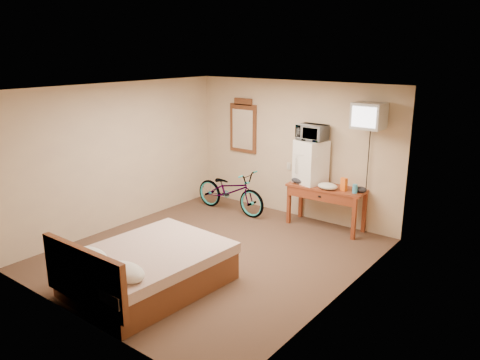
{
  "coord_description": "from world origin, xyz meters",
  "views": [
    {
      "loc": [
        4.36,
        -4.99,
        3.03
      ],
      "look_at": [
        0.17,
        0.47,
        1.1
      ],
      "focal_mm": 35.0,
      "sensor_mm": 36.0,
      "label": 1
    }
  ],
  "objects_px": {
    "blue_cup": "(355,189)",
    "crt_television": "(369,116)",
    "bed": "(144,269)",
    "desk": "(325,194)",
    "bicycle": "(230,191)",
    "microwave": "(312,132)",
    "mini_fridge": "(311,162)",
    "wall_mirror": "(243,126)"
  },
  "relations": [
    {
      "from": "crt_television",
      "to": "bicycle",
      "type": "distance_m",
      "value": 3.0
    },
    {
      "from": "mini_fridge",
      "to": "microwave",
      "type": "bearing_deg",
      "value": 56.32
    },
    {
      "from": "crt_television",
      "to": "wall_mirror",
      "type": "distance_m",
      "value": 2.71
    },
    {
      "from": "desk",
      "to": "wall_mirror",
      "type": "height_order",
      "value": "wall_mirror"
    },
    {
      "from": "crt_television",
      "to": "wall_mirror",
      "type": "bearing_deg",
      "value": 174.6
    },
    {
      "from": "blue_cup",
      "to": "crt_television",
      "type": "xyz_separation_m",
      "value": [
        0.13,
        0.04,
        1.2
      ]
    },
    {
      "from": "microwave",
      "to": "wall_mirror",
      "type": "height_order",
      "value": "wall_mirror"
    },
    {
      "from": "bicycle",
      "to": "bed",
      "type": "distance_m",
      "value": 3.23
    },
    {
      "from": "bed",
      "to": "wall_mirror",
      "type": "bearing_deg",
      "value": 107.77
    },
    {
      "from": "mini_fridge",
      "to": "wall_mirror",
      "type": "distance_m",
      "value": 1.72
    },
    {
      "from": "microwave",
      "to": "bed",
      "type": "height_order",
      "value": "microwave"
    },
    {
      "from": "wall_mirror",
      "to": "bed",
      "type": "relative_size",
      "value": 0.52
    },
    {
      "from": "wall_mirror",
      "to": "bed",
      "type": "xyz_separation_m",
      "value": [
        1.17,
        -3.65,
        -1.27
      ]
    },
    {
      "from": "crt_television",
      "to": "bed",
      "type": "distance_m",
      "value": 4.09
    },
    {
      "from": "blue_cup",
      "to": "mini_fridge",
      "type": "bearing_deg",
      "value": 174.67
    },
    {
      "from": "bicycle",
      "to": "bed",
      "type": "xyz_separation_m",
      "value": [
        1.03,
        -3.06,
        -0.12
      ]
    },
    {
      "from": "desk",
      "to": "bicycle",
      "type": "relative_size",
      "value": 0.86
    },
    {
      "from": "microwave",
      "to": "wall_mirror",
      "type": "relative_size",
      "value": 0.47
    },
    {
      "from": "wall_mirror",
      "to": "bed",
      "type": "height_order",
      "value": "wall_mirror"
    },
    {
      "from": "mini_fridge",
      "to": "blue_cup",
      "type": "xyz_separation_m",
      "value": [
        0.88,
        -0.08,
        -0.31
      ]
    },
    {
      "from": "desk",
      "to": "bicycle",
      "type": "bearing_deg",
      "value": -170.14
    },
    {
      "from": "blue_cup",
      "to": "bed",
      "type": "distance_m",
      "value": 3.66
    },
    {
      "from": "bicycle",
      "to": "wall_mirror",
      "type": "bearing_deg",
      "value": 14.58
    },
    {
      "from": "mini_fridge",
      "to": "crt_television",
      "type": "bearing_deg",
      "value": -2.12
    },
    {
      "from": "blue_cup",
      "to": "bed",
      "type": "bearing_deg",
      "value": -112.04
    },
    {
      "from": "blue_cup",
      "to": "crt_television",
      "type": "bearing_deg",
      "value": 19.01
    },
    {
      "from": "desk",
      "to": "mini_fridge",
      "type": "xyz_separation_m",
      "value": [
        -0.34,
        0.06,
        0.5
      ]
    },
    {
      "from": "microwave",
      "to": "bed",
      "type": "distance_m",
      "value": 3.73
    },
    {
      "from": "mini_fridge",
      "to": "microwave",
      "type": "height_order",
      "value": "microwave"
    },
    {
      "from": "blue_cup",
      "to": "bicycle",
      "type": "height_order",
      "value": "blue_cup"
    },
    {
      "from": "desk",
      "to": "crt_television",
      "type": "relative_size",
      "value": 2.37
    },
    {
      "from": "bicycle",
      "to": "bed",
      "type": "bearing_deg",
      "value": -160.61
    },
    {
      "from": "microwave",
      "to": "mini_fridge",
      "type": "bearing_deg",
      "value": -121.6
    },
    {
      "from": "microwave",
      "to": "bicycle",
      "type": "relative_size",
      "value": 0.31
    },
    {
      "from": "microwave",
      "to": "crt_television",
      "type": "distance_m",
      "value": 1.08
    },
    {
      "from": "mini_fridge",
      "to": "desk",
      "type": "bearing_deg",
      "value": -9.79
    },
    {
      "from": "blue_cup",
      "to": "crt_television",
      "type": "distance_m",
      "value": 1.21
    },
    {
      "from": "bed",
      "to": "bicycle",
      "type": "bearing_deg",
      "value": 108.54
    },
    {
      "from": "desk",
      "to": "wall_mirror",
      "type": "bearing_deg",
      "value": 172.2
    },
    {
      "from": "microwave",
      "to": "crt_television",
      "type": "height_order",
      "value": "crt_television"
    },
    {
      "from": "microwave",
      "to": "crt_television",
      "type": "bearing_deg",
      "value": -0.04
    },
    {
      "from": "mini_fridge",
      "to": "blue_cup",
      "type": "relative_size",
      "value": 5.25
    }
  ]
}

